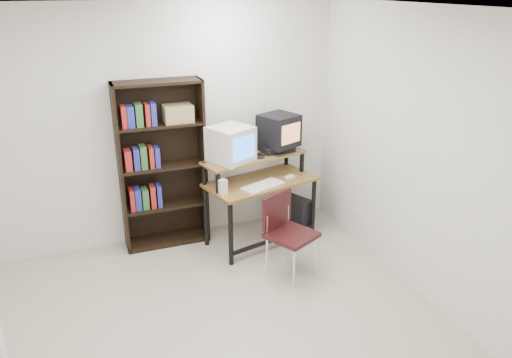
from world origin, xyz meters
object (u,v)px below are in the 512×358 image
object	(u,v)px
crt_monitor	(231,144)
pc_tower	(293,214)
school_chair	(286,227)
crt_tv	(279,130)
bookshelf	(162,163)
computer_desk	(260,184)

from	to	relation	value
crt_monitor	pc_tower	size ratio (longest dim) A/B	1.18
crt_monitor	school_chair	distance (m)	1.08
crt_tv	bookshelf	world-z (taller)	bookshelf
computer_desk	pc_tower	xyz separation A→B (m)	(0.45, 0.08, -0.48)
computer_desk	bookshelf	world-z (taller)	bookshelf
computer_desk	crt_monitor	size ratio (longest dim) A/B	2.46
crt_monitor	crt_tv	distance (m)	0.61
crt_tv	pc_tower	world-z (taller)	crt_tv
crt_monitor	bookshelf	world-z (taller)	bookshelf
crt_tv	pc_tower	size ratio (longest dim) A/B	1.07
computer_desk	school_chair	world-z (taller)	computer_desk
bookshelf	pc_tower	bearing A→B (deg)	-10.60
computer_desk	bookshelf	size ratio (longest dim) A/B	0.71
school_chair	bookshelf	bearing A→B (deg)	104.72
crt_tv	school_chair	world-z (taller)	crt_tv
pc_tower	bookshelf	world-z (taller)	bookshelf
computer_desk	crt_tv	distance (m)	0.64
computer_desk	bookshelf	distance (m)	1.09
crt_monitor	bookshelf	distance (m)	0.78
school_chair	computer_desk	bearing A→B (deg)	61.93
crt_monitor	pc_tower	bearing A→B (deg)	-24.40
crt_tv	bookshelf	distance (m)	1.34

